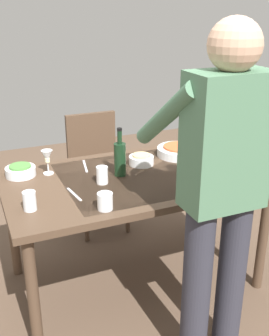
% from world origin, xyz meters
% --- Properties ---
extents(ground_plane, '(6.00, 6.00, 0.00)m').
position_xyz_m(ground_plane, '(0.00, 0.00, 0.00)').
color(ground_plane, brown).
extents(dining_table, '(1.56, 0.90, 0.76)m').
position_xyz_m(dining_table, '(0.00, 0.00, 0.68)').
color(dining_table, '#4C3828').
rests_on(dining_table, ground_plane).
extents(chair_near, '(0.40, 0.40, 0.91)m').
position_xyz_m(chair_near, '(-0.02, -0.83, 0.53)').
color(chair_near, '#352114').
rests_on(chair_near, ground_plane).
extents(person_server, '(0.42, 0.61, 1.69)m').
position_xyz_m(person_server, '(-0.12, 0.71, 0.96)').
color(person_server, '#2D2D38').
rests_on(person_server, ground_plane).
extents(wine_bottle, '(0.07, 0.07, 0.30)m').
position_xyz_m(wine_bottle, '(0.08, -0.04, 0.87)').
color(wine_bottle, black).
rests_on(wine_bottle, dining_table).
extents(wine_glass_left, '(0.07, 0.07, 0.15)m').
position_xyz_m(wine_glass_left, '(0.47, -0.23, 0.86)').
color(wine_glass_left, white).
rests_on(wine_glass_left, dining_table).
extents(water_cup_near_left, '(0.07, 0.07, 0.10)m').
position_xyz_m(water_cup_near_left, '(0.21, 0.03, 0.81)').
color(water_cup_near_left, silver).
rests_on(water_cup_near_left, dining_table).
extents(water_cup_near_right, '(0.07, 0.07, 0.10)m').
position_xyz_m(water_cup_near_right, '(0.66, 0.20, 0.81)').
color(water_cup_near_right, silver).
rests_on(water_cup_near_right, dining_table).
extents(water_cup_far_left, '(0.08, 0.08, 0.09)m').
position_xyz_m(water_cup_far_left, '(0.31, 0.34, 0.80)').
color(water_cup_far_left, silver).
rests_on(water_cup_far_left, dining_table).
extents(serving_bowl_pasta, '(0.30, 0.30, 0.07)m').
position_xyz_m(serving_bowl_pasta, '(-0.42, -0.21, 0.79)').
color(serving_bowl_pasta, silver).
rests_on(serving_bowl_pasta, dining_table).
extents(side_bowl_salad, '(0.18, 0.18, 0.07)m').
position_xyz_m(side_bowl_salad, '(0.63, -0.27, 0.79)').
color(side_bowl_salad, silver).
rests_on(side_bowl_salad, dining_table).
extents(side_bowl_bread, '(0.16, 0.16, 0.07)m').
position_xyz_m(side_bowl_bread, '(-0.11, -0.15, 0.79)').
color(side_bowl_bread, silver).
rests_on(side_bowl_bread, dining_table).
extents(dinner_plate_near, '(0.23, 0.23, 0.01)m').
position_xyz_m(dinner_plate_near, '(-0.34, 0.24, 0.76)').
color(dinner_plate_near, silver).
rests_on(dinner_plate_near, dining_table).
extents(table_knife, '(0.05, 0.20, 0.00)m').
position_xyz_m(table_knife, '(0.23, -0.26, 0.76)').
color(table_knife, silver).
rests_on(table_knife, dining_table).
extents(table_fork, '(0.04, 0.18, 0.00)m').
position_xyz_m(table_fork, '(0.41, 0.11, 0.76)').
color(table_fork, silver).
rests_on(table_fork, dining_table).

